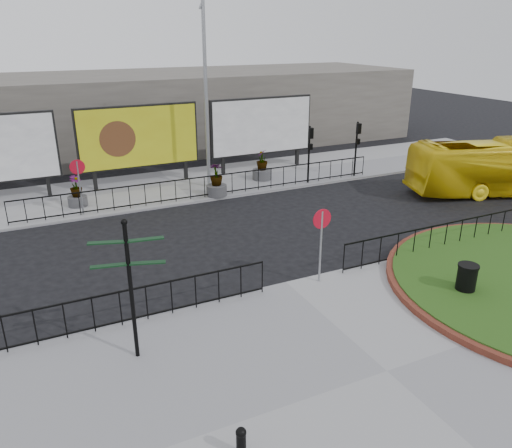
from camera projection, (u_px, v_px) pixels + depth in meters
ground at (286, 285)px, 16.12m from camera, size 90.00×90.00×0.00m
pavement_near at (387, 373)px, 11.90m from camera, size 30.00×10.00×0.12m
pavement_far at (176, 186)px, 26.19m from camera, size 44.00×6.00×0.12m
railing_near_left at (93, 314)px, 13.21m from camera, size 10.00×0.10×1.10m
railing_near_right at (446, 236)px, 18.25m from camera, size 9.00×0.10×1.10m
railing_far at (212, 186)px, 24.10m from camera, size 18.00×0.10×1.10m
speed_sign_far at (78, 175)px, 21.32m from camera, size 0.64×0.07×2.47m
speed_sign_near at (321, 229)px, 15.50m from camera, size 0.64×0.07×2.47m
billboard_mid at (139, 137)px, 25.48m from camera, size 6.20×0.31×4.10m
billboard_right at (262, 126)px, 28.30m from camera, size 6.20×0.31×4.10m
lamp_post at (206, 93)px, 24.22m from camera, size 0.74×0.18×9.23m
signal_pole_a at (310, 146)px, 25.83m from camera, size 0.22×0.26×3.00m
signal_pole_b at (357, 141)px, 27.04m from camera, size 0.22×0.26×3.00m
building_backdrop at (130, 112)px, 33.70m from camera, size 40.00×10.00×5.00m
fingerpost_sign at (130, 277)px, 11.65m from camera, size 1.70×0.66×3.65m
bollard at (241, 440)px, 9.41m from camera, size 0.21×0.21×0.65m
litter_bin at (466, 280)px, 15.08m from camera, size 0.63×0.63×1.04m
bus at (507, 167)px, 24.77m from camera, size 9.99×5.27×2.72m
planter_a at (77, 194)px, 22.85m from camera, size 0.87×0.87×1.44m
planter_b at (216, 183)px, 24.28m from camera, size 1.00×1.00×1.62m
planter_c at (262, 168)px, 26.94m from camera, size 1.03×1.03×1.63m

